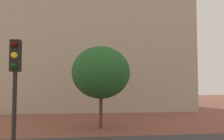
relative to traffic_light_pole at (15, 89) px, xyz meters
name	(u,v)px	position (x,y,z in m)	size (l,w,h in m)	color
landmark_building	(98,37)	(3.95, 27.37, 7.00)	(25.34, 13.07, 32.22)	#B2A893
traffic_light_pole	(15,89)	(0.00, 0.00, 0.00)	(0.28, 0.34, 4.62)	black
tree_curb_far	(101,72)	(3.26, 11.40, 1.05)	(4.49, 4.49, 6.31)	#4C3823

